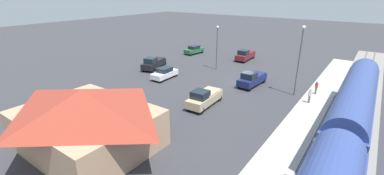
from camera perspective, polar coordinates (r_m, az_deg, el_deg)
The scene contains 14 objects.
ground_plane at distance 37.84m, azimuth 10.93°, elevation 0.67°, with size 200.00×200.00×0.00m, color #38383D.
railway_track at distance 34.92m, azimuth 32.19°, elevation -3.81°, with size 4.80×70.00×0.30m.
platform at distance 35.18m, azimuth 25.81°, elevation -2.37°, with size 3.20×46.00×0.30m.
station_building at distance 23.52m, azimuth -22.32°, elevation -6.07°, with size 11.89×9.32×5.18m.
pedestrian_on_platform at distance 32.98m, azimuth 24.48°, elevation -1.50°, with size 0.36×0.36×1.71m.
pedestrian_waiting_far at distance 36.15m, azimuth 25.68°, elevation 0.16°, with size 0.36×0.36×1.71m.
pickup_maroon at distance 51.21m, azimuth 11.60°, elevation 7.02°, with size 2.09×5.45×2.14m.
sedan_white at distance 39.57m, azimuth -6.03°, elevation 3.16°, with size 1.95×4.55×1.74m.
sedan_green at distance 55.51m, azimuth 0.47°, elevation 8.31°, with size 2.43×4.71×1.74m.
pickup_black at distance 44.90m, azimuth -8.47°, elevation 5.34°, with size 3.21×5.71×2.14m.
pickup_tan at distance 29.97m, azimuth 2.71°, elevation -2.23°, with size 2.22×5.49×2.14m.
pickup_navy at distance 37.33m, azimuth 13.03°, elevation 1.90°, with size 2.36×5.53×2.14m.
light_pole_near_platform at distance 34.32m, azimuth 22.65°, elevation 6.89°, with size 0.44×0.44×8.80m.
light_pole_lot_center at distance 43.49m, azimuth 5.53°, elevation 9.87°, with size 0.44×0.44×7.32m.
Camera 1 is at (-14.51, 32.60, 12.59)m, focal length 24.25 mm.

